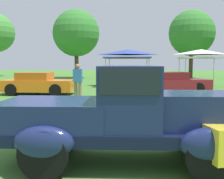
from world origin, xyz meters
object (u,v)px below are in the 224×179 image
show_car_burgundy (171,83)px  canopy_tent_left_field (128,53)px  show_car_orange (37,84)px  feature_pickup_truck (124,114)px  canopy_tent_center_field (201,53)px  spectator_far_side (78,81)px

show_car_burgundy → canopy_tent_left_field: canopy_tent_left_field is taller
show_car_orange → canopy_tent_left_field: bearing=50.9°
show_car_burgundy → feature_pickup_truck: bearing=-101.5°
show_car_burgundy → canopy_tent_left_field: size_ratio=1.37×
show_car_burgundy → canopy_tent_left_field: (-2.57, 4.84, 1.82)m
show_car_orange → canopy_tent_center_field: 11.90m
feature_pickup_truck → canopy_tent_center_field: bearing=72.5°
canopy_tent_left_field → canopy_tent_center_field: bearing=0.1°
canopy_tent_left_field → feature_pickup_truck: bearing=-88.9°
show_car_orange → spectator_far_side: spectator_far_side is taller
show_car_orange → spectator_far_side: 3.51m
feature_pickup_truck → show_car_burgundy: size_ratio=0.93×
canopy_tent_left_field → show_car_burgundy: bearing=-62.1°
show_car_burgundy → canopy_tent_left_field: 5.78m
show_car_orange → canopy_tent_center_field: bearing=30.3°
show_car_orange → canopy_tent_center_field: size_ratio=1.34×
show_car_burgundy → canopy_tent_center_field: (2.77, 4.85, 1.82)m
show_car_burgundy → canopy_tent_center_field: size_ratio=1.55×
feature_pickup_truck → canopy_tent_left_field: canopy_tent_left_field is taller
canopy_tent_center_field → show_car_orange: bearing=-149.7°
spectator_far_side → canopy_tent_left_field: canopy_tent_left_field is taller
show_car_orange → show_car_burgundy: (7.38, 1.08, 0.00)m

